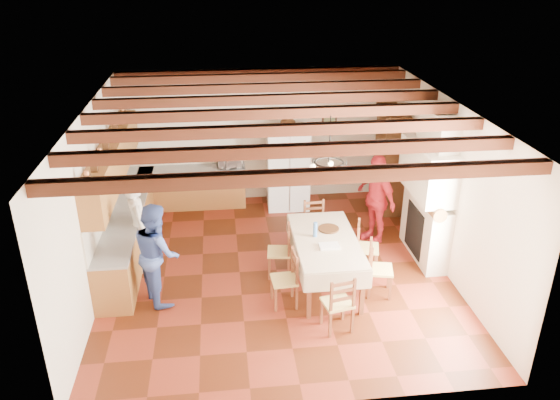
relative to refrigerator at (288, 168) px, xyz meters
The scene contains 31 objects.
floor 2.91m from the refrigerator, 101.50° to the right, with size 6.00×6.50×0.02m, color #471B0A.
ceiling 3.47m from the refrigerator, 101.50° to the right, with size 6.00×6.50×0.02m, color white.
wall_back 0.98m from the refrigerator, 134.66° to the left, with size 6.00×0.02×3.00m, color beige.
wall_front 6.02m from the refrigerator, 95.27° to the right, with size 6.00×0.02×3.00m, color beige.
wall_left 4.51m from the refrigerator, 142.79° to the right, with size 0.02×6.50×3.00m, color beige.
wall_right 3.70m from the refrigerator, 47.70° to the right, with size 0.02×6.50×3.00m, color beige.
ceiling_beams 3.41m from the refrigerator, 101.50° to the right, with size 6.00×6.30×0.16m, color #3B1C11, non-canonical shape.
lower_cabinets_left 3.68m from the refrigerator, 153.04° to the right, with size 0.60×4.30×0.86m, color brown.
lower_cabinets_back 2.17m from the refrigerator, behind, with size 2.30×0.60×0.86m, color brown.
countertop_left 3.65m from the refrigerator, 153.04° to the right, with size 0.62×4.30×0.04m, color slate.
countertop_back 2.11m from the refrigerator, behind, with size 2.34×0.62×0.04m, color slate.
backsplash_left 3.91m from the refrigerator, 154.93° to the right, with size 0.03×4.30×0.60m, color silver.
backsplash_back 2.19m from the refrigerator, 165.80° to the left, with size 2.30×0.03×0.60m, color silver.
upper_cabinets 3.87m from the refrigerator, 153.90° to the right, with size 0.35×4.20×0.70m, color brown.
fireplace 3.35m from the refrigerator, 49.08° to the right, with size 0.56×1.60×2.80m, color beige, non-canonical shape.
wall_picture 1.47m from the refrigerator, 27.77° to the left, with size 0.34×0.03×0.42m, color #311E16.
refrigerator is the anchor object (origin of this frame).
hutch 2.23m from the refrigerator, ahead, with size 0.51×1.23×2.23m, color #36200B, non-canonical shape.
dining_table 3.27m from the refrigerator, 86.12° to the right, with size 1.04×2.04×0.89m.
chandelier 3.53m from the refrigerator, 86.12° to the right, with size 0.47×0.47×0.03m, color black.
chair_left_near 3.82m from the refrigerator, 98.16° to the right, with size 0.42×0.40×0.96m, color brown, non-canonical shape.
chair_left_far 2.93m from the refrigerator, 100.32° to the right, with size 0.42×0.40×0.96m, color brown, non-canonical shape.
chair_right_near 3.81m from the refrigerator, 73.44° to the right, with size 0.42×0.40×0.96m, color brown, non-canonical shape.
chair_right_far 3.12m from the refrigerator, 70.10° to the right, with size 0.42×0.40×0.96m, color brown, non-canonical shape.
chair_end_near 4.49m from the refrigerator, 87.72° to the right, with size 0.42×0.40×0.96m, color brown, non-canonical shape.
chair_end_far 2.07m from the refrigerator, 82.10° to the right, with size 0.42×0.40×0.96m, color brown, non-canonical shape.
person_man 3.76m from the refrigerator, 141.56° to the right, with size 0.63×0.41×1.72m, color white.
person_woman_blue 4.20m from the refrigerator, 127.28° to the right, with size 0.83×0.65×1.71m, color #3F58A5.
person_woman_red 2.32m from the refrigerator, 50.20° to the right, with size 1.05×0.44×1.79m, color red.
microwave 1.29m from the refrigerator, 168.93° to the left, with size 0.56×0.38×0.31m, color silver.
fridge_vase 1.07m from the refrigerator, behind, with size 0.32×0.32×0.34m, color #36200B.
Camera 1 is at (-0.90, -8.40, 5.26)m, focal length 35.00 mm.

